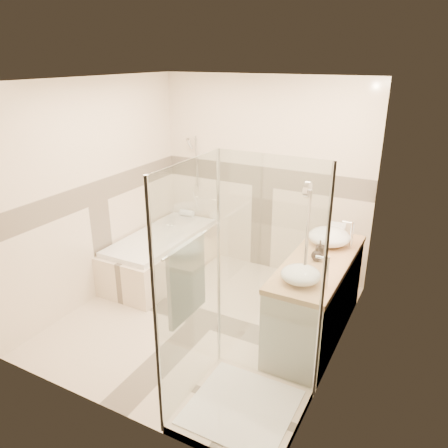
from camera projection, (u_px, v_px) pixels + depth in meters
The scene contains 12 objects.
room at pixel (209, 211), 4.32m from camera, with size 2.82×3.02×2.52m.
bathtub at pixel (162, 253), 5.66m from camera, with size 0.75×1.70×0.56m.
vanity at pixel (316, 297), 4.39m from camera, with size 0.58×1.62×0.85m.
shower_enclosure at pixel (233, 353), 3.45m from camera, with size 0.96×0.93×2.04m.
vessel_sink_near at pixel (329, 237), 4.55m from camera, with size 0.44×0.44×0.17m, color white.
vessel_sink_far at pixel (301, 275), 3.80m from camera, with size 0.35×0.35×0.14m, color white.
faucet_near at pixel (351, 233), 4.42m from camera, with size 0.12×0.03×0.30m.
faucet_far at pixel (326, 270), 3.67m from camera, with size 0.12×0.03×0.29m.
amenity_bottle_a at pixel (320, 249), 4.27m from camera, with size 0.08×0.08×0.17m, color black.
amenity_bottle_b at pixel (317, 254), 4.20m from camera, with size 0.11×0.11×0.14m, color black.
folded_towels at pixel (337, 230), 4.82m from camera, with size 0.17×0.28×0.09m, color silver.
rolled_towel at pixel (187, 213), 6.20m from camera, with size 0.09×0.09×0.20m, color silver.
Camera 1 is at (2.10, -3.51, 2.71)m, focal length 35.00 mm.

